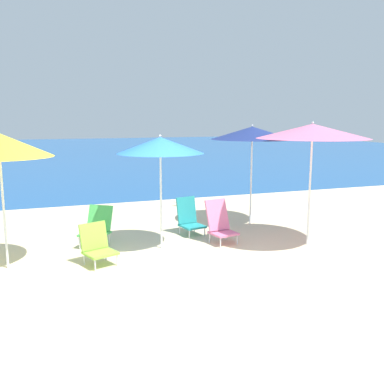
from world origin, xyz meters
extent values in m
plane|color=beige|center=(0.00, 0.00, 0.00)|extent=(60.00, 60.00, 0.00)
cube|color=#1E5699|center=(0.00, 25.88, 0.00)|extent=(60.00, 40.00, 0.01)
cylinder|color=white|center=(0.36, 1.38, 0.87)|extent=(0.04, 0.04, 1.74)
cone|color=blue|center=(0.36, 1.38, 1.88)|extent=(1.54, 1.54, 0.29)
sphere|color=white|center=(0.36, 1.38, 2.04)|extent=(0.04, 0.04, 0.04)
cylinder|color=white|center=(2.74, 2.49, 0.95)|extent=(0.04, 0.04, 1.89)
cone|color=navy|center=(2.74, 2.49, 2.03)|extent=(1.82, 1.82, 0.28)
sphere|color=white|center=(2.74, 2.49, 2.19)|extent=(0.04, 0.04, 0.04)
cylinder|color=white|center=(-2.24, 1.18, 0.88)|extent=(0.04, 0.04, 1.77)
cylinder|color=white|center=(3.00, 0.66, 0.99)|extent=(0.04, 0.04, 1.99)
cone|color=pink|center=(3.00, 0.66, 2.12)|extent=(2.03, 2.03, 0.26)
sphere|color=white|center=(3.00, 0.66, 2.27)|extent=(0.04, 0.04, 0.04)
cylinder|color=silver|center=(-1.07, 1.81, 0.12)|extent=(0.02, 0.02, 0.24)
cylinder|color=silver|center=(-0.74, 1.57, 0.12)|extent=(0.02, 0.02, 0.24)
cylinder|color=silver|center=(-0.84, 2.11, 0.12)|extent=(0.02, 0.02, 0.24)
cylinder|color=silver|center=(-0.52, 1.88, 0.12)|extent=(0.02, 0.02, 0.24)
cube|color=#47B756|center=(-0.79, 1.84, 0.25)|extent=(0.65, 0.64, 0.04)
cube|color=#47B756|center=(-0.66, 2.02, 0.51)|extent=(0.50, 0.43, 0.46)
cylinder|color=silver|center=(-0.95, 0.56, 0.09)|extent=(0.02, 0.02, 0.19)
cylinder|color=silver|center=(-0.58, 0.70, 0.09)|extent=(0.02, 0.02, 0.19)
cylinder|color=silver|center=(-1.08, 0.91, 0.09)|extent=(0.02, 0.02, 0.19)
cylinder|color=silver|center=(-0.71, 1.04, 0.09)|extent=(0.02, 0.02, 0.19)
cube|color=#8ECC3D|center=(-0.83, 0.80, 0.21)|extent=(0.59, 0.57, 0.04)
cube|color=#8ECC3D|center=(-0.90, 1.01, 0.45)|extent=(0.48, 0.28, 0.44)
cylinder|color=silver|center=(1.05, 1.81, 0.08)|extent=(0.02, 0.02, 0.17)
cylinder|color=silver|center=(1.40, 1.88, 0.08)|extent=(0.02, 0.02, 0.17)
cylinder|color=silver|center=(0.97, 2.19, 0.08)|extent=(0.02, 0.02, 0.17)
cylinder|color=silver|center=(1.33, 2.26, 0.08)|extent=(0.02, 0.02, 0.17)
cube|color=teal|center=(1.19, 2.04, 0.18)|extent=(0.51, 0.53, 0.04)
cube|color=teal|center=(1.14, 2.26, 0.48)|extent=(0.44, 0.22, 0.55)
cylinder|color=silver|center=(1.38, 1.04, 0.09)|extent=(0.02, 0.02, 0.18)
cylinder|color=silver|center=(1.76, 1.11, 0.09)|extent=(0.02, 0.02, 0.18)
cylinder|color=silver|center=(1.31, 1.40, 0.09)|extent=(0.02, 0.02, 0.18)
cylinder|color=silver|center=(1.69, 1.47, 0.09)|extent=(0.02, 0.02, 0.18)
cube|color=pink|center=(1.54, 1.25, 0.20)|extent=(0.53, 0.51, 0.04)
cube|color=pink|center=(1.50, 1.47, 0.52)|extent=(0.49, 0.31, 0.58)
cylinder|color=gold|center=(1.80, 4.92, 0.04)|extent=(0.01, 0.01, 0.07)
cylinder|color=gold|center=(1.85, 4.92, 0.04)|extent=(0.01, 0.01, 0.07)
ellipsoid|color=white|center=(1.83, 4.92, 0.14)|extent=(0.26, 0.11, 0.13)
sphere|color=white|center=(1.93, 4.92, 0.19)|extent=(0.07, 0.07, 0.07)
camera|label=1|loc=(-1.68, -5.92, 2.35)|focal=40.00mm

